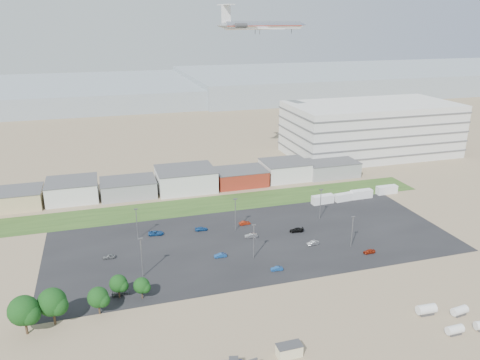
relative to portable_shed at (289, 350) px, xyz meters
name	(u,v)px	position (x,y,z in m)	size (l,w,h in m)	color
ground	(259,276)	(4.30, 30.26, -1.29)	(700.00, 700.00, 0.00)	#857454
parking_lot	(253,241)	(9.30, 50.26, -1.29)	(120.00, 50.00, 0.01)	black
grass_strip	(212,204)	(4.30, 82.26, -1.28)	(160.00, 16.00, 0.02)	#2B491B
hills_backdrop	(186,89)	(44.30, 345.26, 3.21)	(700.00, 200.00, 9.00)	gray
building_row	(157,182)	(-12.70, 101.26, 2.71)	(170.00, 20.00, 8.00)	silver
parking_garage	(371,129)	(94.30, 125.26, 11.21)	(80.00, 40.00, 25.00)	silver
portable_shed	(289,350)	(0.00, 0.00, 0.00)	(5.13, 2.66, 2.58)	beige
storage_tank_nw	(426,309)	(34.87, 3.87, 0.02)	(4.36, 2.18, 2.61)	silver
storage_tank_ne	(460,311)	(41.85, 1.46, -0.16)	(3.77, 1.89, 2.26)	silver
storage_tank_sw	(455,330)	(36.03, -3.85, -0.19)	(3.69, 1.84, 2.21)	silver
box_trailer_a	(323,199)	(42.76, 71.66, 0.25)	(8.22, 2.57, 3.08)	silver
box_trailer_b	(344,197)	(51.49, 71.84, 0.10)	(7.40, 2.31, 2.77)	silver
box_trailer_c	(361,194)	(58.92, 72.35, 0.27)	(8.32, 2.60, 3.12)	silver
box_trailer_d	(387,190)	(70.65, 73.74, 0.24)	(8.19, 2.56, 3.07)	silver
tree_far_left	(24,313)	(-50.43, 22.38, 3.78)	(6.76, 6.76, 10.14)	black
tree_left	(52,305)	(-44.99, 24.23, 3.62)	(6.54, 6.54, 9.81)	black
tree_mid	(98,299)	(-35.61, 25.38, 2.47)	(5.01, 5.01, 7.52)	black
tree_right	(118,285)	(-30.96, 30.67, 2.11)	(4.54, 4.54, 6.81)	black
tree_near	(142,287)	(-25.75, 28.81, 1.80)	(4.12, 4.12, 6.17)	black
lightpole_front_l	(142,258)	(-24.58, 38.98, 4.18)	(1.29, 0.54, 10.94)	slate
lightpole_front_m	(254,241)	(5.92, 40.05, 3.80)	(1.20, 0.50, 10.17)	slate
lightpole_front_r	(352,232)	(35.35, 38.24, 3.53)	(1.13, 0.47, 9.64)	slate
lightpole_back_l	(137,224)	(-23.82, 61.82, 3.58)	(1.15, 0.48, 9.74)	slate
lightpole_back_m	(235,215)	(6.16, 58.89, 4.06)	(1.26, 0.52, 10.70)	slate
lightpole_back_r	(320,204)	(35.58, 59.36, 3.93)	(1.23, 0.51, 10.45)	slate
airliner	(264,25)	(36.12, 119.43, 59.41)	(42.40, 28.91, 12.53)	silver
parked_car_1	(313,243)	(25.19, 42.48, -0.67)	(1.32, 3.79, 1.25)	#A5A5AA
parked_car_2	(369,251)	(38.29, 33.13, -0.70)	(1.41, 3.50, 1.19)	maroon
parked_car_4	(220,255)	(-2.83, 43.13, -0.71)	(1.23, 3.53, 1.16)	navy
parked_car_5	(109,257)	(-32.66, 51.47, -0.72)	(1.35, 3.35, 1.14)	#595B5E
parked_car_6	(201,229)	(-4.17, 61.83, -0.71)	(1.62, 3.99, 1.16)	navy
parked_car_7	(251,236)	(9.26, 52.44, -0.64)	(1.37, 3.93, 1.29)	#A5A5AA
parked_car_9	(156,233)	(-18.25, 62.77, -0.64)	(2.16, 4.69, 1.30)	navy
parked_car_10	(120,292)	(-30.73, 31.94, -0.68)	(1.70, 4.18, 1.21)	#595B5E
parked_car_11	(245,223)	(10.23, 62.07, -0.68)	(1.29, 3.71, 1.22)	maroon
parked_car_12	(297,230)	(24.15, 52.20, -0.65)	(1.79, 4.39, 1.27)	black
parked_car_13	(277,269)	(9.65, 31.76, -0.75)	(1.15, 3.30, 1.09)	navy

